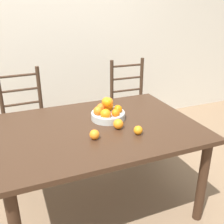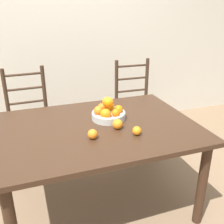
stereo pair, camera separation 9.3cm
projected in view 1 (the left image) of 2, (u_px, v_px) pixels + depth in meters
name	position (u px, v px, depth m)	size (l,w,h in m)	color
ground_plane	(100.00, 203.00, 2.25)	(12.00, 12.00, 0.00)	#7F664C
wall_back	(52.00, 29.00, 3.12)	(8.00, 0.06, 2.60)	beige
dining_table	(98.00, 137.00, 2.00)	(1.48, 1.07, 0.73)	#382316
fruit_bowl	(108.00, 112.00, 2.07)	(0.27, 0.27, 0.18)	#B2B7B2
orange_loose_0	(118.00, 124.00, 1.91)	(0.07, 0.07, 0.07)	orange
orange_loose_1	(138.00, 130.00, 1.83)	(0.06, 0.06, 0.06)	orange
orange_loose_2	(94.00, 135.00, 1.77)	(0.07, 0.07, 0.07)	orange
chair_left	(26.00, 122.00, 2.64)	(0.43, 0.42, 1.00)	#382619
chair_right	(131.00, 106.00, 3.06)	(0.43, 0.41, 1.00)	#382619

